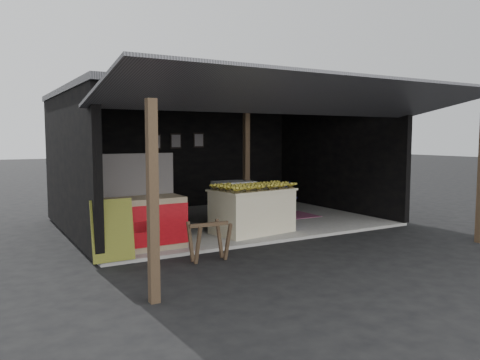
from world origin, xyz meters
TOP-DOWN VIEW (x-y plane):
  - ground at (0.00, 0.00)m, footprint 80.00×80.00m
  - concrete_slab at (0.00, 2.50)m, footprint 7.00×5.00m
  - shophouse at (0.00, 2.82)m, footprint 7.40×7.29m
  - banana_table at (-0.16, 0.88)m, footprint 1.78×1.24m
  - banana_pile at (-0.16, 0.88)m, footprint 1.64×1.12m
  - white_crate at (-0.08, 1.80)m, footprint 0.94×0.68m
  - neighbor_stall at (-2.69, 0.67)m, footprint 1.64×0.76m
  - green_signboard at (-3.28, 0.08)m, footprint 0.66×0.20m
  - sawhorse at (-1.86, -0.52)m, footprint 0.68×0.59m
  - water_barrel at (0.68, 1.13)m, footprint 0.36×0.36m
  - plastic_chair at (2.04, 2.75)m, footprint 0.38×0.38m
  - magenta_rug at (1.61, 2.15)m, footprint 1.52×1.03m
  - picture_frames at (-0.17, 4.89)m, footprint 1.62×0.04m

SIDE VIEW (x-z plane):
  - ground at x=0.00m, z-range 0.00..0.00m
  - concrete_slab at x=0.00m, z-range 0.00..0.06m
  - magenta_rug at x=1.61m, z-range 0.06..0.07m
  - water_barrel at x=0.68m, z-range 0.06..0.60m
  - sawhorse at x=-1.86m, z-range 0.09..0.73m
  - plastic_chair at x=2.04m, z-range 0.13..0.91m
  - banana_table at x=-0.16m, z-range 0.06..0.98m
  - white_crate at x=-0.08m, z-range 0.06..1.05m
  - green_signboard at x=-3.28m, z-range 0.06..1.05m
  - neighbor_stall at x=-2.69m, z-range -0.28..1.41m
  - banana_pile at x=-0.16m, z-range 0.97..1.15m
  - picture_frames at x=-0.17m, z-range 1.70..2.16m
  - shophouse at x=0.00m, z-range 0.59..3.61m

